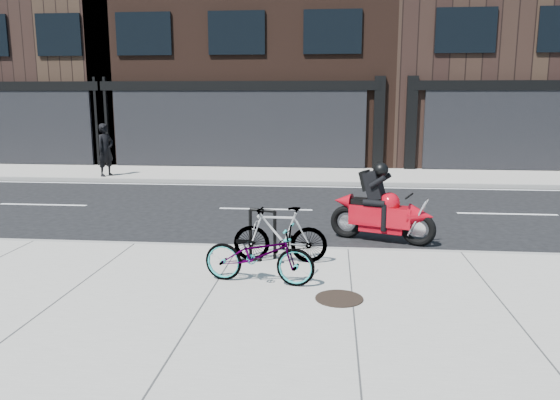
# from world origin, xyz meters

# --- Properties ---
(ground) EXTENTS (120.00, 120.00, 0.00)m
(ground) POSITION_xyz_m (0.00, 0.00, 0.00)
(ground) COLOR black
(ground) RESTS_ON ground
(sidewalk_near) EXTENTS (60.00, 6.00, 0.13)m
(sidewalk_near) POSITION_xyz_m (0.00, -5.00, 0.07)
(sidewalk_near) COLOR gray
(sidewalk_near) RESTS_ON ground
(sidewalk_far) EXTENTS (60.00, 3.50, 0.13)m
(sidewalk_far) POSITION_xyz_m (0.00, 7.75, 0.07)
(sidewalk_far) COLOR gray
(sidewalk_far) RESTS_ON ground
(building_midwest) EXTENTS (10.00, 10.00, 12.00)m
(building_midwest) POSITION_xyz_m (-12.00, 14.50, 6.00)
(building_midwest) COLOR black
(building_midwest) RESTS_ON ground
(building_mideast) EXTENTS (12.00, 10.00, 12.50)m
(building_mideast) POSITION_xyz_m (10.00, 14.50, 6.25)
(building_mideast) COLOR black
(building_mideast) RESTS_ON ground
(bike_rack) EXTENTS (0.49, 0.18, 0.85)m
(bike_rack) POSITION_xyz_m (0.52, -2.62, 0.63)
(bike_rack) COLOR black
(bike_rack) RESTS_ON sidewalk_near
(bicycle_front) EXTENTS (1.75, 0.83, 0.88)m
(bicycle_front) POSITION_xyz_m (0.64, -3.93, 0.57)
(bicycle_front) COLOR gray
(bicycle_front) RESTS_ON sidewalk_near
(bicycle_rear) EXTENTS (1.58, 0.46, 0.94)m
(bicycle_rear) POSITION_xyz_m (0.85, -2.86, 0.60)
(bicycle_rear) COLOR gray
(bicycle_rear) RESTS_ON sidewalk_near
(motorcycle) EXTENTS (2.06, 1.07, 1.60)m
(motorcycle) POSITION_xyz_m (2.77, -0.94, 0.65)
(motorcycle) COLOR black
(motorcycle) RESTS_ON ground
(pedestrian) EXTENTS (0.67, 0.78, 1.81)m
(pedestrian) POSITION_xyz_m (-6.12, 6.50, 1.04)
(pedestrian) COLOR black
(pedestrian) RESTS_ON sidewalk_far
(manhole_cover) EXTENTS (0.86, 0.86, 0.02)m
(manhole_cover) POSITION_xyz_m (1.82, -4.49, 0.14)
(manhole_cover) COLOR black
(manhole_cover) RESTS_ON sidewalk_near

